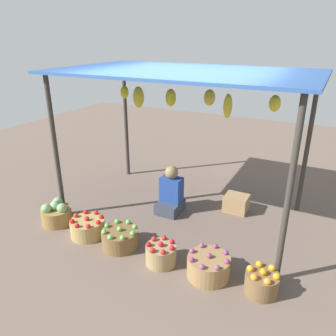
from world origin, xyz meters
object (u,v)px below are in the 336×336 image
(vendor_person, at_px, (171,194))
(basket_purple_onions, at_px, (208,266))
(wooden_crate_near_vendor, at_px, (236,203))
(basket_oranges, at_px, (262,282))
(basket_red_apples, at_px, (161,254))
(basket_green_apples, at_px, (120,238))
(basket_cabbages, at_px, (56,214))
(basket_red_tomatoes, at_px, (88,227))

(vendor_person, relative_size, basket_purple_onions, 1.53)
(wooden_crate_near_vendor, bearing_deg, basket_oranges, -64.95)
(basket_red_apples, height_order, wooden_crate_near_vendor, basket_red_apples)
(basket_green_apples, xyz_separation_m, basket_oranges, (1.89, 0.01, 0.01))
(basket_purple_onions, height_order, basket_oranges, basket_purple_onions)
(basket_cabbages, xyz_separation_m, basket_green_apples, (1.20, -0.05, -0.03))
(basket_cabbages, distance_m, basket_red_apples, 1.87)
(basket_oranges, bearing_deg, basket_cabbages, 179.24)
(basket_cabbages, relative_size, basket_red_tomatoes, 0.92)
(basket_red_tomatoes, relative_size, basket_red_apples, 1.26)
(basket_purple_onions, bearing_deg, basket_cabbages, 178.65)
(basket_green_apples, relative_size, basket_oranges, 1.33)
(basket_green_apples, height_order, basket_oranges, basket_oranges)
(wooden_crate_near_vendor, bearing_deg, basket_red_apples, -104.67)
(basket_cabbages, bearing_deg, basket_red_apples, -3.36)
(basket_oranges, bearing_deg, vendor_person, 145.81)
(basket_oranges, bearing_deg, basket_purple_onions, -178.40)
(basket_cabbages, bearing_deg, basket_green_apples, -2.35)
(basket_oranges, distance_m, wooden_crate_near_vendor, 1.84)
(basket_purple_onions, bearing_deg, vendor_person, 132.85)
(vendor_person, height_order, basket_red_apples, vendor_person)
(basket_red_apples, height_order, basket_purple_onions, basket_purple_onions)
(basket_purple_onions, bearing_deg, basket_green_apples, 179.59)
(basket_oranges, bearing_deg, basket_red_tomatoes, -179.98)
(basket_red_apples, relative_size, basket_oranges, 1.03)
(basket_red_tomatoes, bearing_deg, basket_oranges, 0.02)
(vendor_person, bearing_deg, basket_red_apples, -68.50)
(basket_red_tomatoes, xyz_separation_m, basket_oranges, (2.46, 0.00, 0.01))
(basket_cabbages, distance_m, basket_green_apples, 1.20)
(basket_red_apples, distance_m, basket_oranges, 1.23)
(wooden_crate_near_vendor, bearing_deg, vendor_person, -152.13)
(vendor_person, height_order, basket_oranges, vendor_person)
(basket_red_tomatoes, height_order, basket_red_apples, basket_red_apples)
(vendor_person, height_order, wooden_crate_near_vendor, vendor_person)
(vendor_person, xyz_separation_m, basket_oranges, (1.72, -1.17, -0.16))
(vendor_person, xyz_separation_m, basket_green_apples, (-0.17, -1.18, -0.17))
(basket_purple_onions, height_order, wooden_crate_near_vendor, basket_purple_onions)
(basket_green_apples, xyz_separation_m, basket_purple_onions, (1.27, -0.01, 0.01))
(basket_green_apples, distance_m, wooden_crate_near_vendor, 2.01)
(basket_oranges, bearing_deg, wooden_crate_near_vendor, 115.05)
(basket_green_apples, distance_m, basket_purple_onions, 1.27)
(basket_oranges, bearing_deg, basket_green_apples, -179.75)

